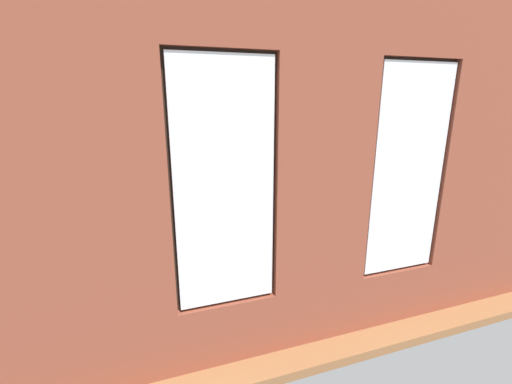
% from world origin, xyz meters
% --- Properties ---
extents(ground_plane, '(6.94, 5.53, 0.10)m').
position_xyz_m(ground_plane, '(0.00, 0.00, -0.05)').
color(ground_plane, '#99663D').
extents(brick_wall_with_windows, '(6.34, 0.30, 3.56)m').
position_xyz_m(brick_wall_with_windows, '(-0.00, 2.38, 1.77)').
color(brick_wall_with_windows, brown).
rests_on(brick_wall_with_windows, ground_plane).
extents(white_wall_right, '(0.10, 4.53, 3.56)m').
position_xyz_m(white_wall_right, '(3.12, 0.20, 1.78)').
color(white_wall_right, silver).
rests_on(white_wall_right, ground_plane).
extents(couch_by_window, '(1.78, 0.87, 0.80)m').
position_xyz_m(couch_by_window, '(0.18, 1.73, 0.33)').
color(couch_by_window, black).
rests_on(couch_by_window, ground_plane).
extents(couch_left, '(0.97, 2.02, 0.80)m').
position_xyz_m(couch_left, '(-2.47, 0.61, 0.33)').
color(couch_left, black).
rests_on(couch_left, ground_plane).
extents(coffee_table, '(1.30, 0.87, 0.43)m').
position_xyz_m(coffee_table, '(-0.10, -0.12, 0.38)').
color(coffee_table, olive).
rests_on(coffee_table, ground_plane).
extents(cup_ceramic, '(0.09, 0.09, 0.10)m').
position_xyz_m(cup_ceramic, '(-0.20, 0.01, 0.48)').
color(cup_ceramic, silver).
rests_on(cup_ceramic, coffee_table).
extents(candle_jar, '(0.08, 0.08, 0.12)m').
position_xyz_m(candle_jar, '(-0.46, -0.27, 0.49)').
color(candle_jar, '#B7333D').
rests_on(candle_jar, coffee_table).
extents(table_plant_small, '(0.11, 0.11, 0.19)m').
position_xyz_m(table_plant_small, '(0.29, 0.01, 0.53)').
color(table_plant_small, '#47423D').
rests_on(table_plant_small, coffee_table).
extents(remote_silver, '(0.18, 0.11, 0.02)m').
position_xyz_m(remote_silver, '(-0.10, -0.12, 0.44)').
color(remote_silver, '#B2B2B7').
rests_on(remote_silver, coffee_table).
extents(remote_gray, '(0.11, 0.18, 0.02)m').
position_xyz_m(remote_gray, '(0.06, -0.23, 0.44)').
color(remote_gray, '#59595B').
rests_on(remote_gray, coffee_table).
extents(media_console, '(0.92, 0.42, 0.54)m').
position_xyz_m(media_console, '(2.82, -0.46, 0.27)').
color(media_console, black).
rests_on(media_console, ground_plane).
extents(tv_flatscreen, '(1.02, 0.20, 0.71)m').
position_xyz_m(tv_flatscreen, '(2.82, -0.46, 0.90)').
color(tv_flatscreen, black).
rests_on(tv_flatscreen, media_console).
extents(papasan_chair, '(1.13, 1.13, 0.70)m').
position_xyz_m(papasan_chair, '(-0.01, -1.58, 0.45)').
color(papasan_chair, olive).
rests_on(papasan_chair, ground_plane).
extents(potted_plant_mid_room_small, '(0.42, 0.42, 0.67)m').
position_xyz_m(potted_plant_mid_room_small, '(-0.99, -0.71, 0.46)').
color(potted_plant_mid_room_small, brown).
rests_on(potted_plant_mid_room_small, ground_plane).
extents(potted_plant_by_left_couch, '(0.28, 0.28, 0.60)m').
position_xyz_m(potted_plant_by_left_couch, '(-2.07, -0.82, 0.39)').
color(potted_plant_by_left_couch, beige).
rests_on(potted_plant_by_left_couch, ground_plane).
extents(potted_plant_foreground_right, '(1.05, 1.00, 1.46)m').
position_xyz_m(potted_plant_foreground_right, '(2.52, -1.72, 0.91)').
color(potted_plant_foreground_right, beige).
rests_on(potted_plant_foreground_right, ground_plane).
extents(potted_plant_corner_near_left, '(0.86, 0.90, 1.39)m').
position_xyz_m(potted_plant_corner_near_left, '(-2.62, -1.76, 0.77)').
color(potted_plant_corner_near_left, gray).
rests_on(potted_plant_corner_near_left, ground_plane).
extents(potted_plant_beside_window_right, '(0.58, 0.58, 0.96)m').
position_xyz_m(potted_plant_beside_window_right, '(1.39, 1.83, 0.62)').
color(potted_plant_beside_window_right, gray).
rests_on(potted_plant_beside_window_right, ground_plane).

